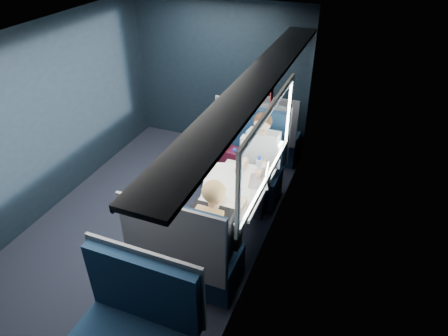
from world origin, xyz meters
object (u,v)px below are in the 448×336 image
at_px(seat_bay_near, 244,167).
at_px(seat_row_front, 264,137).
at_px(cup, 262,169).
at_px(seat_row_back, 138,333).
at_px(table, 235,192).
at_px(bottle_small, 259,166).
at_px(seat_bay_far, 187,256).
at_px(man, 259,158).
at_px(laptop, 263,179).
at_px(woman, 216,228).

relative_size(seat_bay_near, seat_row_front, 1.09).
relative_size(seat_bay_near, cup, 14.00).
bearing_deg(seat_row_back, table, 84.20).
bearing_deg(bottle_small, cup, 52.85).
xyz_separation_m(seat_row_front, cup, (0.38, -1.42, 0.38)).
xyz_separation_m(seat_bay_far, cup, (0.38, 1.25, 0.37)).
bearing_deg(seat_row_back, man, 84.28).
xyz_separation_m(seat_bay_near, laptop, (0.47, -0.70, 0.38)).
bearing_deg(seat_row_back, woman, 77.07).
height_order(seat_bay_near, woman, woman).
height_order(seat_bay_near, cup, seat_bay_near).
height_order(seat_row_front, laptop, seat_row_front).
distance_m(seat_row_back, cup, 2.24).
height_order(seat_row_front, woman, woman).
distance_m(table, seat_bay_near, 0.92).
bearing_deg(man, cup, -67.30).
xyz_separation_m(seat_row_back, woman, (0.25, 1.09, 0.32)).
bearing_deg(seat_bay_far, table, 78.22).
relative_size(table, man, 0.76).
distance_m(woman, bottle_small, 1.06).
xyz_separation_m(laptop, bottle_small, (-0.11, 0.17, 0.04)).
height_order(seat_row_front, seat_row_back, same).
distance_m(seat_row_back, laptop, 2.06).
xyz_separation_m(seat_bay_near, cup, (0.40, -0.49, 0.36)).
bearing_deg(seat_row_front, man, -77.17).
distance_m(seat_row_front, woman, 2.54).
distance_m(seat_row_back, man, 2.53).
relative_size(seat_row_back, man, 0.88).
relative_size(table, seat_row_back, 0.86).
height_order(seat_bay_far, bottle_small, seat_bay_far).
bearing_deg(laptop, seat_bay_far, -113.72).
height_order(seat_bay_far, seat_row_front, seat_bay_far).
xyz_separation_m(laptop, cup, (-0.07, 0.21, -0.01)).
relative_size(seat_row_back, woman, 0.88).
bearing_deg(man, seat_row_front, 102.83).
bearing_deg(seat_bay_far, woman, 33.82).
xyz_separation_m(seat_bay_far, bottle_small, (0.35, 1.21, 0.43)).
height_order(seat_bay_far, seat_row_back, seat_bay_far).
xyz_separation_m(seat_bay_near, woman, (0.26, -1.58, 0.30)).
bearing_deg(woman, seat_row_front, 95.70).
bearing_deg(woman, cup, 82.99).
bearing_deg(man, laptop, -68.54).
xyz_separation_m(seat_bay_far, seat_row_back, (0.00, -0.92, -0.00)).
distance_m(seat_bay_far, woman, 0.43).
bearing_deg(cup, seat_row_front, 105.15).
relative_size(seat_row_back, bottle_small, 4.89).
relative_size(seat_row_front, bottle_small, 4.89).
distance_m(man, woman, 1.41).
bearing_deg(seat_bay_near, table, -77.34).
bearing_deg(seat_row_front, woman, -84.30).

